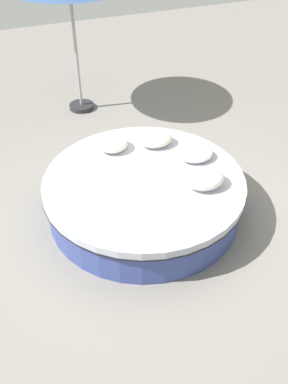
% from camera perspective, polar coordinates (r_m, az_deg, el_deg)
% --- Properties ---
extents(ground_plane, '(16.00, 16.00, 0.00)m').
position_cam_1_polar(ground_plane, '(5.54, -0.00, -2.56)').
color(ground_plane, gray).
extents(round_bed, '(2.51, 2.51, 0.53)m').
position_cam_1_polar(round_bed, '(5.37, -0.00, -0.38)').
color(round_bed, '#38478C').
rests_on(round_bed, ground_plane).
extents(throw_pillow_0, '(0.48, 0.39, 0.21)m').
position_cam_1_polar(throw_pillow_0, '(5.09, 8.16, 1.79)').
color(throw_pillow_0, white).
rests_on(throw_pillow_0, round_bed).
extents(throw_pillow_1, '(0.47, 0.39, 0.15)m').
position_cam_1_polar(throw_pillow_1, '(5.57, 6.94, 5.19)').
color(throw_pillow_1, white).
rests_on(throw_pillow_1, round_bed).
extents(throw_pillow_2, '(0.46, 0.35, 0.18)m').
position_cam_1_polar(throw_pillow_2, '(5.79, 1.59, 7.12)').
color(throw_pillow_2, beige).
rests_on(throw_pillow_2, round_bed).
extents(throw_pillow_3, '(0.41, 0.40, 0.18)m').
position_cam_1_polar(throw_pillow_3, '(5.71, -4.26, 6.53)').
color(throw_pillow_3, silver).
rests_on(throw_pillow_3, round_bed).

